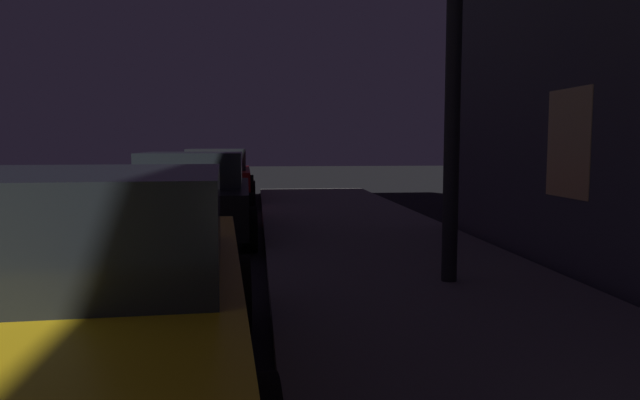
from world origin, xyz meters
name	(u,v)px	position (x,y,z in m)	size (l,w,h in m)	color
car_yellow_cab	(77,296)	(2.85, 2.87, 0.70)	(2.27, 4.27, 1.43)	gold
car_black	(194,197)	(2.85, 9.27, 0.70)	(2.09, 4.07, 1.43)	black
car_red	(218,176)	(2.85, 15.39, 0.70)	(2.01, 4.33, 1.43)	maroon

